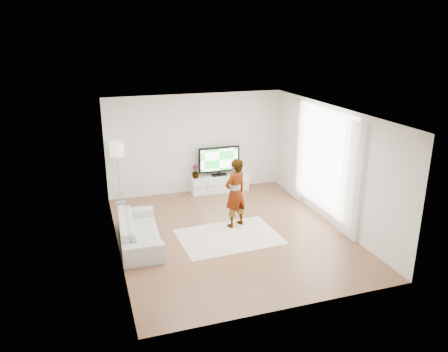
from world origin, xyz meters
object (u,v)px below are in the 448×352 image
object	(u,v)px
sofa	(139,230)
rug	(229,237)
media_console	(219,183)
player	(235,193)
floor_lamp	(117,152)
television	(219,160)

from	to	relation	value
sofa	rug	bearing A→B (deg)	-96.15
media_console	sofa	xyz separation A→B (m)	(-2.65, -2.61, 0.08)
rug	player	size ratio (longest dim) A/B	1.34
media_console	player	bearing A→B (deg)	-98.90
media_console	rug	bearing A→B (deg)	-103.60
player	floor_lamp	distance (m)	3.43
media_console	sofa	distance (m)	3.72
television	media_console	bearing A→B (deg)	-90.00
television	floor_lamp	xyz separation A→B (m)	(-2.81, -0.09, 0.51)
player	television	bearing A→B (deg)	-122.56
rug	floor_lamp	size ratio (longest dim) A/B	1.31
television	player	size ratio (longest dim) A/B	0.73
rug	player	bearing A→B (deg)	57.19
rug	television	bearing A→B (deg)	76.52
television	rug	world-z (taller)	television
media_console	player	xyz separation A→B (m)	(-0.38, -2.41, 0.60)
television	sofa	bearing A→B (deg)	-135.15
rug	sofa	distance (m)	1.99
media_console	player	distance (m)	2.51
media_console	television	world-z (taller)	television
television	player	distance (m)	2.47
player	floor_lamp	bearing A→B (deg)	-67.69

